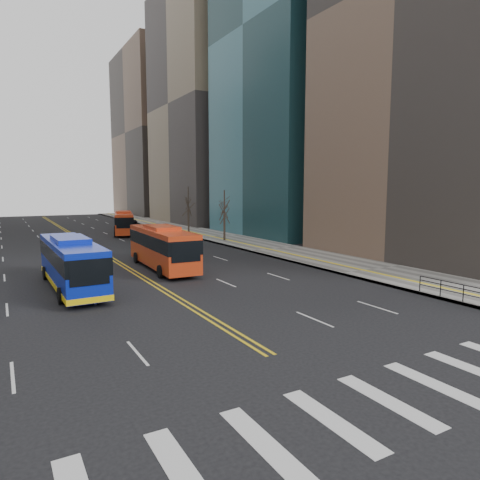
{
  "coord_description": "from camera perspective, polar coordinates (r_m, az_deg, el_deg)",
  "views": [
    {
      "loc": [
        -9.39,
        -9.01,
        6.81
      ],
      "look_at": [
        3.52,
        13.83,
        3.65
      ],
      "focal_mm": 32.0,
      "sensor_mm": 36.0,
      "label": 1
    }
  ],
  "objects": [
    {
      "name": "centerline",
      "position": [
        65.05,
        -21.02,
        0.41
      ],
      "size": [
        0.55,
        100.0,
        0.01
      ],
      "color": "gold",
      "rests_on": "ground"
    },
    {
      "name": "crosswalk",
      "position": [
        14.69,
        15.83,
        -21.0
      ],
      "size": [
        26.7,
        4.0,
        0.01
      ],
      "color": "silver",
      "rests_on": "ground"
    },
    {
      "name": "office_towers",
      "position": [
        79.95,
        -23.23,
        18.69
      ],
      "size": [
        83.0,
        134.0,
        58.0
      ],
      "color": "gray",
      "rests_on": "ground"
    },
    {
      "name": "red_bus_far",
      "position": [
        66.28,
        -15.27,
        2.43
      ],
      "size": [
        5.03,
        11.36,
        3.51
      ],
      "color": "red",
      "rests_on": "ground"
    },
    {
      "name": "ground",
      "position": [
        14.69,
        15.83,
        -21.02
      ],
      "size": [
        220.0,
        220.0,
        0.0
      ],
      "primitive_type": "plane",
      "color": "black"
    },
    {
      "name": "red_bus_near",
      "position": [
        36.96,
        -10.34,
        -0.64
      ],
      "size": [
        3.25,
        11.76,
        3.69
      ],
      "color": "red",
      "rests_on": "ground"
    },
    {
      "name": "car_dark_mid",
      "position": [
        55.7,
        -10.45,
        0.53
      ],
      "size": [
        2.86,
        4.82,
        1.54
      ],
      "primitive_type": "imported",
      "rotation": [
        0.0,
        0.0,
        0.25
      ],
      "color": "black",
      "rests_on": "ground"
    },
    {
      "name": "pedestrian_railing",
      "position": [
        28.68,
        27.64,
        -5.97
      ],
      "size": [
        0.06,
        6.06,
        1.02
      ],
      "color": "black",
      "rests_on": "sidewalk_right"
    },
    {
      "name": "sidewalk_right",
      "position": [
        60.71,
        -3.0,
        0.49
      ],
      "size": [
        7.0,
        130.0,
        0.15
      ],
      "primitive_type": "cube",
      "color": "slate",
      "rests_on": "ground"
    },
    {
      "name": "street_trees",
      "position": [
        43.66,
        -26.61,
        3.6
      ],
      "size": [
        35.2,
        47.2,
        7.6
      ],
      "color": "#32291F",
      "rests_on": "ground"
    },
    {
      "name": "blue_bus",
      "position": [
        31.36,
        -21.58,
        -2.68
      ],
      "size": [
        3.01,
        12.31,
        3.57
      ],
      "color": "#0B23B3",
      "rests_on": "ground"
    },
    {
      "name": "car_dark_far",
      "position": [
        86.02,
        -14.68,
        2.48
      ],
      "size": [
        3.34,
        4.43,
        1.12
      ],
      "primitive_type": "imported",
      "rotation": [
        0.0,
        0.0,
        0.42
      ],
      "color": "black",
      "rests_on": "ground"
    }
  ]
}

